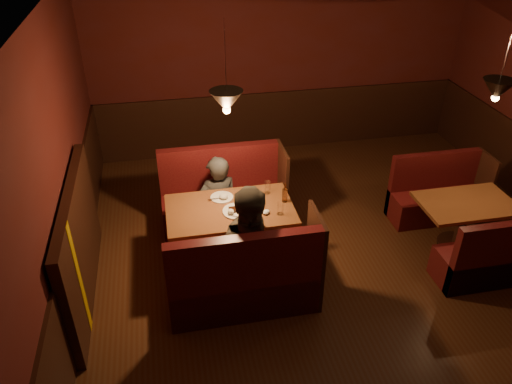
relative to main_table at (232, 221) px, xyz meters
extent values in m
cube|color=#4C2412|center=(1.27, -0.61, -0.60)|extent=(6.00, 7.00, 0.01)
cube|color=black|center=(1.27, -0.61, 2.31)|extent=(6.00, 7.00, 0.01)
cube|color=#4B140F|center=(1.27, 2.90, 0.86)|extent=(6.00, 0.01, 2.90)
cube|color=#4B140F|center=(-1.74, -0.61, 0.86)|extent=(0.01, 7.00, 2.90)
cube|color=black|center=(1.27, 2.87, -0.09)|extent=(6.00, 0.04, 1.00)
cube|color=black|center=(-1.71, -0.61, -0.09)|extent=(0.04, 7.00, 1.00)
cube|color=black|center=(-1.65, -0.21, 0.06)|extent=(0.10, 2.20, 1.30)
cube|color=#CB9C0D|center=(-1.60, -0.76, 0.06)|extent=(0.01, 0.12, 1.30)
cylinder|color=#333333|center=(-0.02, 0.00, 1.86)|extent=(0.01, 0.01, 0.80)
cone|color=black|center=(-0.02, 0.00, 1.46)|extent=(0.34, 0.34, 0.22)
sphere|color=#FFBF72|center=(-0.02, 0.00, 1.37)|extent=(0.08, 0.08, 0.08)
cylinder|color=#333333|center=(2.83, -0.23, 1.86)|extent=(0.01, 0.01, 0.80)
cone|color=black|center=(2.83, -0.23, 1.46)|extent=(0.34, 0.34, 0.22)
sphere|color=#FFBF72|center=(2.83, -0.23, 1.37)|extent=(0.08, 0.08, 0.08)
cube|color=#602F19|center=(-0.02, 0.00, 0.15)|extent=(1.44, 0.87, 0.05)
cylinder|color=black|center=(-0.02, 0.00, -0.23)|extent=(0.14, 0.14, 0.72)
cylinder|color=black|center=(-0.02, 0.00, -0.57)|extent=(0.57, 0.57, 0.04)
cylinder|color=silver|center=(0.03, -0.09, 0.19)|extent=(0.29, 0.29, 0.02)
cube|color=black|center=(0.01, -0.09, 0.21)|extent=(0.09, 0.08, 0.04)
ellipsoid|color=silver|center=(-0.03, -0.14, 0.22)|extent=(0.07, 0.07, 0.06)
cube|color=tan|center=(0.14, -0.24, 0.21)|extent=(0.08, 0.05, 0.03)
cylinder|color=silver|center=(-0.01, -0.20, 0.20)|extent=(0.12, 0.08, 0.01)
cylinder|color=silver|center=(-0.08, 0.23, 0.18)|extent=(0.27, 0.27, 0.02)
ellipsoid|color=beige|center=(-0.06, 0.19, 0.22)|extent=(0.10, 0.10, 0.06)
cube|color=silver|center=(-0.14, 0.20, 0.19)|extent=(0.21, 0.02, 0.00)
cylinder|color=white|center=(0.24, 0.04, 0.22)|extent=(0.05, 0.05, 0.09)
cylinder|color=white|center=(0.47, 0.24, 0.25)|extent=(0.08, 0.08, 0.15)
cylinder|color=white|center=(0.52, -0.22, 0.25)|extent=(0.08, 0.08, 0.15)
cylinder|color=#47230F|center=(0.62, 0.02, 0.26)|extent=(0.06, 0.06, 0.16)
cylinder|color=#47230F|center=(0.62, 0.02, 0.38)|extent=(0.03, 0.03, 0.07)
ellipsoid|color=white|center=(0.36, -0.19, 0.20)|extent=(0.12, 0.12, 0.05)
cube|color=#45060F|center=(-0.02, 0.74, -0.36)|extent=(1.54, 0.56, 0.46)
cube|color=#45060F|center=(-0.02, 0.96, -0.05)|extent=(1.54, 0.12, 1.08)
cube|color=black|center=(0.77, 0.74, -0.05)|extent=(0.04, 0.56, 1.08)
cube|color=#45060F|center=(-0.02, -0.75, -0.36)|extent=(1.54, 0.56, 0.46)
cube|color=#45060F|center=(-0.02, -0.97, -0.05)|extent=(1.54, 0.12, 1.08)
cube|color=black|center=(0.77, -0.75, -0.05)|extent=(0.04, 0.56, 1.08)
cube|color=#602F19|center=(2.83, -0.23, 0.03)|extent=(1.14, 0.73, 0.04)
cylinder|color=black|center=(2.83, -0.23, -0.29)|extent=(0.12, 0.12, 0.60)
cylinder|color=black|center=(2.83, -0.23, -0.58)|extent=(0.48, 0.48, 0.03)
cube|color=#45060F|center=(2.83, 0.38, -0.40)|extent=(1.22, 0.47, 0.38)
cube|color=#45060F|center=(2.83, 0.57, -0.15)|extent=(1.22, 0.10, 0.90)
cube|color=black|center=(3.45, 0.38, -0.15)|extent=(0.03, 0.47, 0.90)
cube|color=#45060F|center=(2.83, -0.85, -0.40)|extent=(1.22, 0.47, 0.38)
cube|color=#45060F|center=(2.83, -1.04, -0.15)|extent=(1.22, 0.10, 0.90)
imported|color=#2C2C2C|center=(-0.09, 0.57, 0.15)|extent=(0.60, 0.46, 1.48)
imported|color=#322C24|center=(0.14, -0.65, 0.27)|extent=(0.93, 0.78, 1.73)
camera|label=1|loc=(-0.64, -4.65, 3.31)|focal=35.00mm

